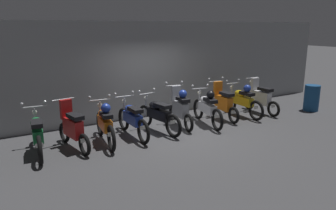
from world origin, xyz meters
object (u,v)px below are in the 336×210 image
Objects in this scene: motorbike_slot_7 at (223,103)px; motorbike_slot_5 at (180,108)px; motorbike_slot_3 at (132,119)px; motorbike_slot_1 at (72,128)px; motorbike_slot_6 at (207,108)px; motorbike_slot_8 at (242,100)px; motorbike_slot_9 at (260,98)px; motorbike_slot_4 at (158,115)px; motorbike_slot_2 at (105,123)px; motorbike_slot_0 at (37,134)px; trash_bin at (312,98)px.

motorbike_slot_5 is at bearing 179.37° from motorbike_slot_7.
motorbike_slot_5 is 1.00× the size of motorbike_slot_7.
motorbike_slot_3 is 1.16× the size of motorbike_slot_7.
motorbike_slot_5 reaches higher than motorbike_slot_3.
motorbike_slot_5 reaches higher than motorbike_slot_1.
motorbike_slot_8 is at bearing 6.92° from motorbike_slot_6.
motorbike_slot_9 is at bearing -1.60° from motorbike_slot_5.
motorbike_slot_3 is 1.01× the size of motorbike_slot_4.
motorbike_slot_7 is (4.02, 0.22, -0.00)m from motorbike_slot_2.
motorbike_slot_4 is 1.16× the size of motorbike_slot_5.
motorbike_slot_0 is 1.16× the size of motorbike_slot_7.
motorbike_slot_2 is 3.22m from motorbike_slot_6.
motorbike_slot_0 is 7.24m from motorbike_slot_9.
motorbike_slot_7 reaches higher than motorbike_slot_8.
motorbike_slot_3 and motorbike_slot_6 have the same top height.
motorbike_slot_3 is at bearing -179.06° from motorbike_slot_8.
motorbike_slot_8 is (4.82, 0.16, 0.00)m from motorbike_slot_2.
motorbike_slot_4 is at bearing 174.37° from motorbike_slot_6.
motorbike_slot_2 is at bearing -1.69° from motorbike_slot_1.
motorbike_slot_0 reaches higher than trash_bin.
motorbike_slot_9 is (0.80, -0.02, -0.00)m from motorbike_slot_8.
motorbike_slot_6 is at bearing -3.07° from motorbike_slot_3.
motorbike_slot_3 is at bearing 2.61° from motorbike_slot_1.
motorbike_slot_4 is at bearing 4.55° from motorbike_slot_2.
motorbike_slot_3 is 2.14× the size of trash_bin.
motorbike_slot_9 is at bearing 158.48° from trash_bin.
motorbike_slot_4 is at bearing 2.46° from motorbike_slot_1.
motorbike_slot_7 is at bearing 17.04° from motorbike_slot_6.
motorbike_slot_0 is 1.16× the size of motorbike_slot_5.
trash_bin is at bearing -12.91° from motorbike_slot_7.
motorbike_slot_5 is at bearing 5.51° from motorbike_slot_2.
motorbike_slot_4 is at bearing -179.77° from motorbike_slot_9.
motorbike_slot_0 is 3.21m from motorbike_slot_4.
motorbike_slot_2 is 1.61m from motorbike_slot_4.
motorbike_slot_3 is at bearing -177.86° from motorbike_slot_4.
motorbike_slot_9 is at bearing 1.06° from motorbike_slot_1.
motorbike_slot_6 is at bearing -173.08° from motorbike_slot_8.
motorbike_slot_3 and motorbike_slot_8 have the same top height.
motorbike_slot_7 is 1.61m from motorbike_slot_9.
motorbike_slot_0 is at bearing -179.66° from motorbike_slot_9.
motorbike_slot_6 is at bearing -175.85° from motorbike_slot_9.
motorbike_slot_0 and motorbike_slot_4 have the same top height.
trash_bin is (5.01, -0.80, -0.11)m from motorbike_slot_5.
motorbike_slot_0 is 9.05m from trash_bin.
motorbike_slot_0 is at bearing -179.51° from motorbike_slot_4.
motorbike_slot_5 reaches higher than motorbike_slot_2.
motorbike_slot_3 reaches higher than trash_bin.
motorbike_slot_4 reaches higher than trash_bin.
motorbike_slot_5 reaches higher than trash_bin.
motorbike_slot_3 is (0.80, 0.10, -0.04)m from motorbike_slot_2.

